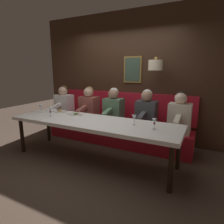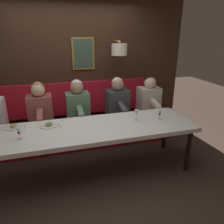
% 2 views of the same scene
% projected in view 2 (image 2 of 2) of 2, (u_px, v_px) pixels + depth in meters
% --- Properties ---
extents(ground_plane, '(12.00, 12.00, 0.00)m').
position_uv_depth(ground_plane, '(90.00, 172.00, 3.25)').
color(ground_plane, '#423328').
extents(dining_table, '(0.90, 3.06, 0.74)m').
position_uv_depth(dining_table, '(88.00, 131.00, 3.01)').
color(dining_table, white).
rests_on(dining_table, ground_plane).
extents(banquette_bench, '(0.52, 3.26, 0.45)m').
position_uv_depth(banquette_bench, '(81.00, 134.00, 3.97)').
color(banquette_bench, red).
rests_on(banquette_bench, ground_plane).
extents(back_wall_panel, '(0.59, 4.46, 2.90)m').
position_uv_depth(back_wall_panel, '(74.00, 67.00, 4.09)').
color(back_wall_panel, '#382316').
rests_on(back_wall_panel, ground_plane).
extents(diner_nearest, '(0.60, 0.40, 0.79)m').
position_uv_depth(diner_nearest, '(149.00, 98.00, 4.10)').
color(diner_nearest, beige).
rests_on(diner_nearest, banquette_bench).
extents(diner_near, '(0.60, 0.40, 0.79)m').
position_uv_depth(diner_near, '(117.00, 100.00, 3.94)').
color(diner_near, '#3D3D42').
rests_on(diner_near, banquette_bench).
extents(diner_middle, '(0.60, 0.40, 0.79)m').
position_uv_depth(diner_middle, '(78.00, 104.00, 3.75)').
color(diner_middle, '#567A5B').
rests_on(diner_middle, banquette_bench).
extents(diner_far, '(0.60, 0.40, 0.79)m').
position_uv_depth(diner_far, '(40.00, 107.00, 3.58)').
color(diner_far, '#934C42').
rests_on(diner_far, banquette_bench).
extents(place_setting_0, '(0.24, 0.31, 0.05)m').
position_uv_depth(place_setting_0, '(14.00, 127.00, 2.98)').
color(place_setting_0, silver).
rests_on(place_setting_0, dining_table).
extents(place_setting_1, '(0.24, 0.31, 0.05)m').
position_uv_depth(place_setting_1, '(49.00, 125.00, 3.03)').
color(place_setting_1, silver).
rests_on(place_setting_1, dining_table).
extents(wine_glass_0, '(0.07, 0.07, 0.16)m').
position_uv_depth(wine_glass_0, '(18.00, 131.00, 2.63)').
color(wine_glass_0, silver).
rests_on(wine_glass_0, dining_table).
extents(wine_glass_2, '(0.07, 0.07, 0.16)m').
position_uv_depth(wine_glass_2, '(137.00, 113.00, 3.20)').
color(wine_glass_2, silver).
rests_on(wine_glass_2, dining_table).
extents(wine_glass_3, '(0.07, 0.07, 0.16)m').
position_uv_depth(wine_glass_3, '(160.00, 112.00, 3.23)').
color(wine_glass_3, silver).
rests_on(wine_glass_3, dining_table).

